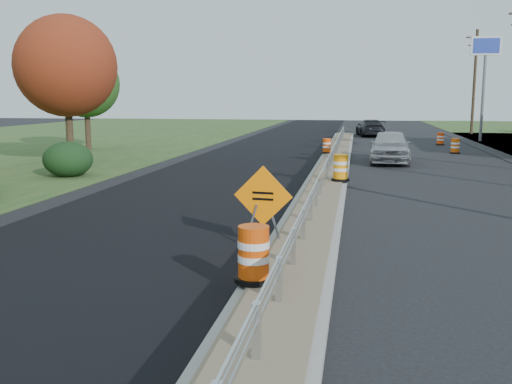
% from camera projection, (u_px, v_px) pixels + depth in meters
% --- Properties ---
extents(ground, '(140.00, 140.00, 0.00)m').
position_uv_depth(ground, '(316.00, 213.00, 16.70)').
color(ground, black).
rests_on(ground, ground).
extents(milled_overlay, '(7.20, 120.00, 0.01)m').
position_uv_depth(milled_overlay, '(239.00, 169.00, 27.17)').
color(milled_overlay, black).
rests_on(milled_overlay, ground).
extents(median, '(1.60, 55.00, 0.23)m').
position_uv_depth(median, '(329.00, 174.00, 24.46)').
color(median, gray).
rests_on(median, ground).
extents(guardrail, '(0.10, 46.15, 0.72)m').
position_uv_depth(guardrail, '(331.00, 157.00, 25.33)').
color(guardrail, silver).
rests_on(guardrail, median).
extents(pylon_sign_north, '(2.20, 0.30, 7.90)m').
position_uv_depth(pylon_sign_north, '(485.00, 56.00, 42.97)').
color(pylon_sign_north, slate).
rests_on(pylon_sign_north, ground).
extents(utility_pole_north, '(1.90, 0.26, 9.40)m').
position_uv_depth(utility_pole_north, '(474.00, 80.00, 51.79)').
color(utility_pole_north, '#473523').
rests_on(utility_pole_north, ground).
extents(hedge_north, '(2.09, 2.09, 1.52)m').
position_uv_depth(hedge_north, '(68.00, 159.00, 24.30)').
color(hedge_north, black).
rests_on(hedge_north, ground).
extents(tree_near_red, '(4.95, 4.95, 7.35)m').
position_uv_depth(tree_near_red, '(66.00, 66.00, 27.86)').
color(tree_near_red, '#473523').
rests_on(tree_near_red, ground).
extents(tree_near_back, '(4.29, 4.29, 6.37)m').
position_uv_depth(tree_near_back, '(86.00, 84.00, 36.25)').
color(tree_near_back, '#473523').
rests_on(tree_near_back, ground).
extents(caution_sign, '(1.35, 0.57, 1.87)m').
position_uv_depth(caution_sign, '(263.00, 227.00, 12.83)').
color(caution_sign, white).
rests_on(caution_sign, ground).
extents(barrel_median_near, '(0.67, 0.67, 0.98)m').
position_uv_depth(barrel_median_near, '(254.00, 255.00, 9.73)').
color(barrel_median_near, black).
rests_on(barrel_median_near, median).
extents(barrel_median_mid, '(0.69, 0.69, 1.01)m').
position_uv_depth(barrel_median_mid, '(341.00, 168.00, 21.58)').
color(barrel_median_mid, black).
rests_on(barrel_median_mid, median).
extents(barrel_median_far, '(0.57, 0.57, 0.83)m').
position_uv_depth(barrel_median_far, '(327.00, 146.00, 32.29)').
color(barrel_median_far, black).
rests_on(barrel_median_far, median).
extents(barrel_shoulder_mid, '(0.62, 0.62, 0.91)m').
position_uv_depth(barrel_shoulder_mid, '(455.00, 146.00, 34.50)').
color(barrel_shoulder_mid, black).
rests_on(barrel_shoulder_mid, ground).
extents(barrel_shoulder_far, '(0.60, 0.60, 0.88)m').
position_uv_depth(barrel_shoulder_far, '(440.00, 139.00, 40.72)').
color(barrel_shoulder_far, black).
rests_on(barrel_shoulder_far, ground).
extents(car_silver, '(2.25, 5.08, 1.70)m').
position_uv_depth(car_silver, '(390.00, 146.00, 29.65)').
color(car_silver, '#B2B2B7').
rests_on(car_silver, ground).
extents(car_dark_far, '(2.67, 5.28, 1.47)m').
position_uv_depth(car_dark_far, '(370.00, 128.00, 49.79)').
color(car_dark_far, black).
rests_on(car_dark_far, ground).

